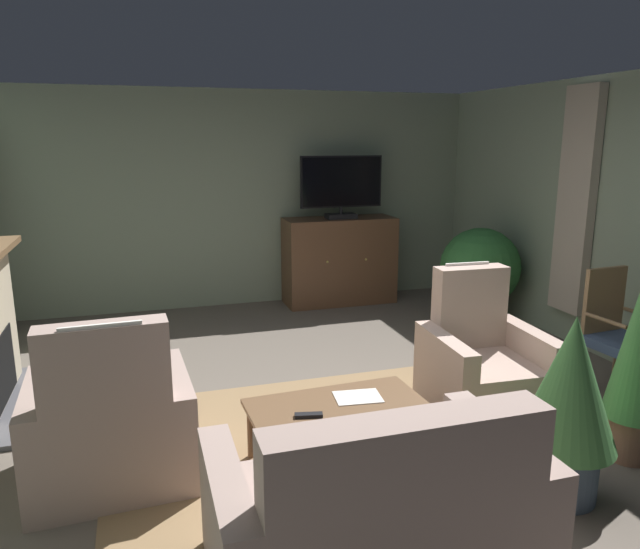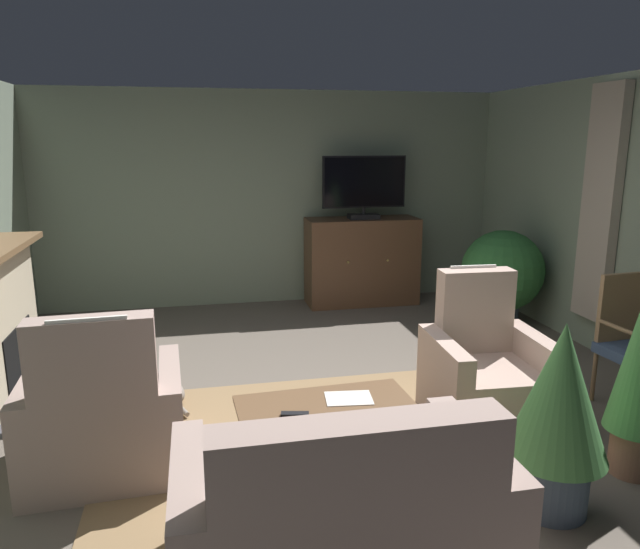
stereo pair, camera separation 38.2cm
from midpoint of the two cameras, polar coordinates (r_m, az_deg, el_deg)
ground_plane at (r=4.50m, az=4.21°, el=-14.45°), size 6.28×7.52×0.04m
wall_back at (r=7.47m, az=-3.13°, el=7.28°), size 6.28×0.10×2.63m
curtain_panel_far at (r=6.27m, az=27.00°, el=6.02°), size 0.10×0.44×2.21m
rug_central at (r=4.20m, az=1.46°, el=-16.13°), size 2.74×2.19×0.01m
tv_cabinet at (r=7.49m, az=5.49°, el=1.11°), size 1.38×0.56×1.08m
television at (r=7.30m, az=5.78°, el=8.50°), size 1.03×0.20×0.76m
coffee_table at (r=3.86m, az=3.48°, el=-12.95°), size 1.15×0.60×0.41m
tv_remote at (r=3.68m, az=0.62°, el=-13.38°), size 0.18×0.08×0.02m
folded_newspaper at (r=3.92m, az=5.63°, el=-11.82°), size 0.32×0.25×0.01m
sofa_floral at (r=2.95m, az=6.04°, el=-22.77°), size 1.51×0.90×0.98m
armchair_angled_to_table at (r=3.95m, az=-17.41°, el=-13.32°), size 0.99×0.90×1.11m
armchair_in_far_corner at (r=4.62m, az=18.01°, el=-9.28°), size 0.86×0.85×1.11m
side_chair_mid_row at (r=5.26m, az=29.74°, el=-5.57°), size 0.49×0.52×1.03m
potted_plant_tall_palm_by_window at (r=6.87m, az=18.67°, el=0.12°), size 0.89×0.89×1.08m
potted_plant_small_fern_corner at (r=3.63m, az=24.89°, el=-11.60°), size 0.56×0.56×1.10m
cat at (r=4.96m, az=-12.17°, el=-10.68°), size 0.32×0.69×0.19m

